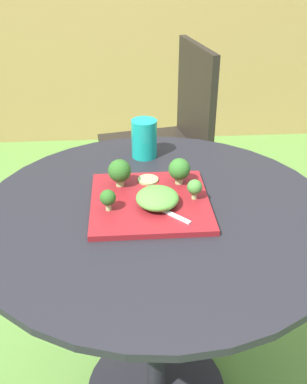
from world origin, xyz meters
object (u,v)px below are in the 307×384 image
object	(u,v)px
drinking_glass	(144,141)
patio_chair	(171,130)
fork	(159,208)
salad_plate	(150,202)

from	to	relation	value
drinking_glass	patio_chair	bearing A→B (deg)	76.73
patio_chair	drinking_glass	distance (m)	0.73
fork	drinking_glass	bearing A→B (deg)	93.00
salad_plate	fork	bearing A→B (deg)	-68.00
drinking_glass	fork	size ratio (longest dim) A/B	0.93
drinking_glass	fork	distance (m)	0.32
salad_plate	fork	xyz separation A→B (m)	(0.02, -0.05, 0.01)
patio_chair	drinking_glass	bearing A→B (deg)	-103.27
salad_plate	drinking_glass	world-z (taller)	drinking_glass
salad_plate	fork	size ratio (longest dim) A/B	2.37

